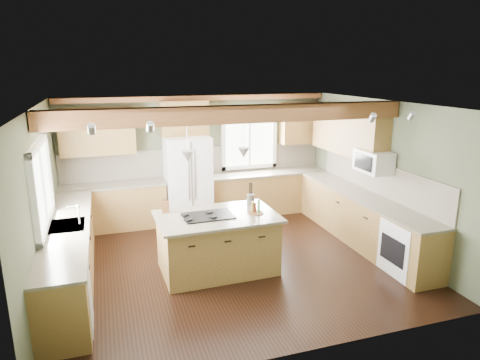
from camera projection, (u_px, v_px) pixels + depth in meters
name	position (u px, v px, depth m)	size (l,w,h in m)	color
floor	(232.00, 261.00, 7.15)	(5.60, 5.60, 0.00)	black
ceiling	(231.00, 104.00, 6.48)	(5.60, 5.60, 0.00)	silver
wall_back	(198.00, 157.00, 9.12)	(5.60, 5.60, 0.00)	#485139
wall_left	(41.00, 203.00, 5.98)	(5.00, 5.00, 0.00)	#485139
wall_right	(381.00, 174.00, 7.65)	(5.00, 5.00, 0.00)	#485139
ceiling_beam	(235.00, 114.00, 6.32)	(5.55, 0.26, 0.26)	#5D311A
soffit_trim	(197.00, 98.00, 8.71)	(5.55, 0.20, 0.10)	#5D311A
backsplash_back	(198.00, 161.00, 9.13)	(5.58, 0.03, 0.58)	brown
backsplash_right	(378.00, 178.00, 7.71)	(0.03, 3.70, 0.58)	brown
base_cab_back_left	(114.00, 207.00, 8.53)	(2.02, 0.60, 0.88)	brown
counter_back_left	(113.00, 185.00, 8.41)	(2.06, 0.64, 0.04)	#4D4739
base_cab_back_right	(267.00, 193.00, 9.50)	(2.62, 0.60, 0.88)	brown
counter_back_right	(268.00, 173.00, 9.39)	(2.66, 0.64, 0.04)	#4D4739
base_cab_left	(70.00, 255.00, 6.34)	(0.60, 3.70, 0.88)	brown
counter_left	(67.00, 226.00, 6.22)	(0.64, 3.74, 0.04)	#4D4739
base_cab_right	(362.00, 220.00, 7.82)	(0.60, 3.70, 0.88)	brown
counter_right	(363.00, 196.00, 7.71)	(0.64, 3.74, 0.04)	#4D4739
upper_cab_back_left	(97.00, 132.00, 8.20)	(1.40, 0.35, 0.90)	brown
upper_cab_over_fridge	(184.00, 118.00, 8.65)	(0.96, 0.35, 0.70)	brown
upper_cab_right	(348.00, 131.00, 8.26)	(0.35, 2.20, 0.90)	brown
upper_cab_back_corner	(300.00, 123.00, 9.47)	(0.90, 0.35, 0.90)	brown
window_left	(40.00, 185.00, 5.97)	(0.04, 1.60, 1.05)	white
window_back	(249.00, 142.00, 9.38)	(1.10, 0.04, 1.00)	white
sink	(67.00, 226.00, 6.22)	(0.50, 0.65, 0.03)	#262628
faucet	(79.00, 215.00, 6.24)	(0.02, 0.02, 0.28)	#B2B2B7
dishwasher	(64.00, 300.00, 5.15)	(0.60, 0.60, 0.84)	white
oven	(409.00, 248.00, 6.63)	(0.60, 0.72, 0.84)	white
microwave	(373.00, 161.00, 7.47)	(0.40, 0.70, 0.38)	white
pendant_left	(188.00, 157.00, 6.24)	(0.18, 0.18, 0.16)	#B2B2B7
pendant_right	(244.00, 153.00, 6.52)	(0.18, 0.18, 0.16)	#B2B2B7
refrigerator	(188.00, 180.00, 8.78)	(0.90, 0.74, 1.80)	white
island	(218.00, 244.00, 6.75)	(1.74, 1.07, 0.88)	brown
island_top	(217.00, 217.00, 6.63)	(1.86, 1.18, 0.04)	#4D4739
cooktop	(208.00, 216.00, 6.58)	(0.76, 0.50, 0.02)	black
knife_block	(165.00, 207.00, 6.73)	(0.12, 0.09, 0.19)	brown
utensil_crock	(251.00, 199.00, 7.14)	(0.13, 0.13, 0.17)	#443C36
bottle_tray	(256.00, 207.00, 6.69)	(0.24, 0.24, 0.22)	brown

